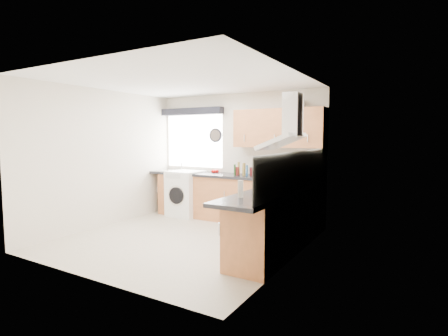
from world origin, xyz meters
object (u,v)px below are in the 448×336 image
Objects in this scene: oven at (279,221)px; washing_machine at (186,193)px; upper_cabinets at (279,128)px; extractor_hood at (287,128)px.

washing_machine is (-2.50, 1.10, 0.04)m from oven.
upper_cabinets is 1.81× the size of washing_machine.
washing_machine is at bearing 157.07° from extractor_hood.
washing_machine reaches higher than oven.
oven is at bearing -22.46° from washing_machine.
upper_cabinets is at bearing 7.87° from washing_machine.
extractor_hood is at bearing -21.64° from washing_machine.
extractor_hood is at bearing -63.87° from upper_cabinets.
extractor_hood is at bearing -0.00° from oven.
upper_cabinets is (-0.55, 1.32, 1.38)m from oven.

